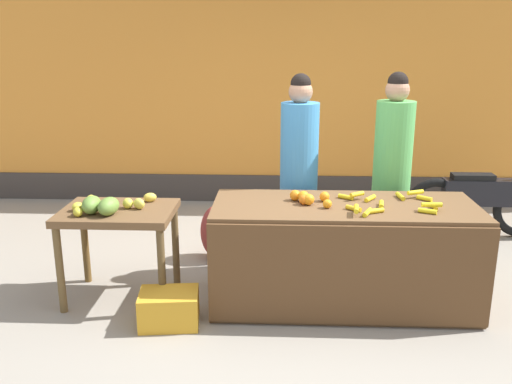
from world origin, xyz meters
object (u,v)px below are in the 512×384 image
Objects in this scene: vendor_woman_green_shirt at (392,173)px; produce_sack at (217,232)px; parked_motorcycle at (479,201)px; produce_crate at (169,308)px; vendor_woman_blue_shirt at (299,174)px.

produce_sack is (-1.61, 0.15, -0.65)m from vendor_woman_green_shirt.
parked_motorcycle reaches higher than produce_crate.
parked_motorcycle is 2.87m from produce_sack.
parked_motorcycle is at bearing 34.49° from produce_crate.
vendor_woman_green_shirt is at bearing 3.17° from vendor_woman_blue_shirt.
vendor_woman_green_shirt is at bearing 32.03° from produce_crate.
produce_crate is at bearing -147.97° from vendor_woman_green_shirt.
vendor_woman_blue_shirt is 1.13× the size of parked_motorcycle.
vendor_woman_blue_shirt reaches higher than parked_motorcycle.
produce_sack is at bearing 174.65° from vendor_woman_green_shirt.
vendor_woman_blue_shirt is 3.33× the size of produce_sack.
parked_motorcycle is at bearing 15.21° from produce_sack.
produce_crate is at bearing -99.69° from produce_sack.
parked_motorcycle is 2.94× the size of produce_sack.
vendor_woman_green_shirt is at bearing -141.87° from parked_motorcycle.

